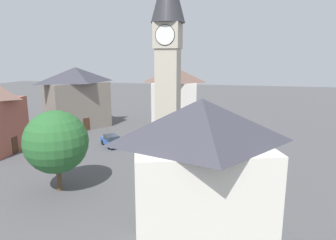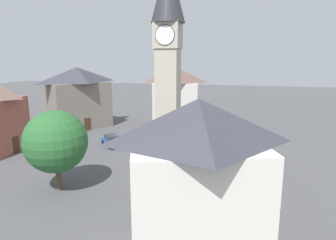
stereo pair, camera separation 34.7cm
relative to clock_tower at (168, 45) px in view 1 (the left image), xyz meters
The scene contains 14 objects.
ground_plane 13.04m from the clock_tower, 96.64° to the right, with size 200.00×200.00×0.00m, color #4C4C4F.
clock_tower is the anchor object (origin of this frame).
car_blue_kerb 15.61m from the clock_tower, 156.27° to the left, with size 4.09×4.13×1.53m.
car_silver_kerb 15.02m from the clock_tower, 33.90° to the left, with size 3.64×4.39×1.53m.
car_red_corner 15.71m from the clock_tower, 18.05° to the right, with size 4.46×3.16×1.53m.
car_white_side 13.80m from the clock_tower, 124.84° to the left, with size 3.77×4.34×1.53m.
car_black_far 15.10m from the clock_tower, 71.72° to the left, with size 4.37×3.70×1.53m.
car_green_alley 18.40m from the clock_tower, 51.33° to the left, with size 2.90×4.45×1.53m.
pedestrian 16.85m from the clock_tower, 70.28° to the right, with size 0.33×0.53×1.69m.
tree 15.22m from the clock_tower, 127.38° to the right, with size 5.56×5.56×7.32m.
building_shop_left 23.83m from the clock_tower, 146.03° to the left, with size 10.52×11.68×10.21m.
building_corner_back 21.31m from the clock_tower, 100.14° to the left, with size 9.00×7.60×10.16m.
building_hall_far 19.16m from the clock_tower, 70.57° to the right, with size 9.15×8.02×9.62m.
road_sign 13.21m from the clock_tower, 88.85° to the right, with size 0.60×0.07×2.80m.
Camera 1 is at (7.68, -32.24, 11.77)m, focal length 31.97 mm.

